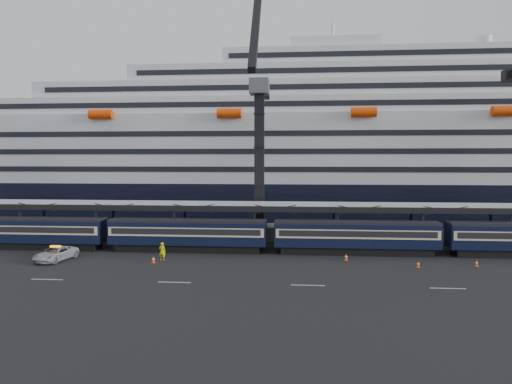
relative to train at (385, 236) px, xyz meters
The scene contains 11 objects.
ground 11.25m from the train, 65.06° to the right, with size 260.00×260.00×0.00m, color black.
train is the anchor object (origin of this frame).
canopy 6.85m from the train, 40.71° to the left, with size 130.00×6.25×5.53m.
cruise_ship 37.56m from the train, 84.34° to the left, with size 214.09×28.84×34.00m.
crane_dark_near 20.10m from the train, 150.76° to the left, with size 4.50×17.75×35.08m.
pickup_truck 37.24m from the train, behind, with size 2.50×5.42×1.51m, color #ACAFB4.
worker 25.57m from the train, 168.19° to the right, with size 0.73×0.48×2.01m, color yellow.
traffic_cone_b 26.50m from the train, 165.82° to the right, with size 0.40×0.40×0.80m.
traffic_cone_c 6.27m from the train, 143.53° to the right, with size 0.40×0.40×0.81m.
traffic_cone_d 6.93m from the train, 70.86° to the right, with size 0.36×0.36×0.72m.
traffic_cone_e 10.10m from the train, 32.47° to the right, with size 0.36×0.36×0.73m.
Camera 1 is at (-15.31, -43.74, 11.02)m, focal length 32.00 mm.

